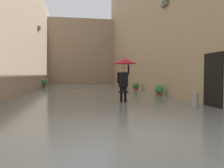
# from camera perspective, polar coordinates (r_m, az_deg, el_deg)

# --- Properties ---
(ground_plane) EXTENTS (60.00, 60.00, 0.00)m
(ground_plane) POSITION_cam_1_polar(r_m,az_deg,el_deg) (16.30, -6.18, -2.46)
(ground_plane) COLOR #605B56
(flood_water) EXTENTS (9.04, 29.71, 0.18)m
(flood_water) POSITION_cam_1_polar(r_m,az_deg,el_deg) (16.30, -6.18, -2.14)
(flood_water) COLOR slate
(flood_water) RESTS_ON ground_plane
(building_facade_left) EXTENTS (2.04, 27.71, 11.30)m
(building_facade_left) POSITION_cam_1_polar(r_m,az_deg,el_deg) (17.83, 10.74, 16.23)
(building_facade_left) COLOR tan
(building_facade_left) RESTS_ON ground_plane
(building_facade_right) EXTENTS (2.04, 27.71, 9.38)m
(building_facade_right) POSITION_cam_1_polar(r_m,az_deg,el_deg) (17.01, -23.87, 13.43)
(building_facade_right) COLOR tan
(building_facade_right) RESTS_ON ground_plane
(building_facade_far) EXTENTS (11.84, 1.80, 8.43)m
(building_facade_far) POSITION_cam_1_polar(r_m,az_deg,el_deg) (29.12, -7.89, 7.97)
(building_facade_far) COLOR gray
(building_facade_far) RESTS_ON ground_plane
(person_wading) EXTENTS (1.10, 1.10, 2.15)m
(person_wading) POSITION_cam_1_polar(r_m,az_deg,el_deg) (9.76, 3.11, 3.36)
(person_wading) COLOR black
(person_wading) RESTS_ON ground_plane
(potted_plant_near_left) EXTENTS (0.51, 0.51, 0.75)m
(potted_plant_near_left) POSITION_cam_1_polar(r_m,az_deg,el_deg) (16.87, 6.10, -0.90)
(potted_plant_near_left) COLOR brown
(potted_plant_near_left) RESTS_ON ground_plane
(potted_plant_far_left) EXTENTS (0.46, 0.46, 0.69)m
(potted_plant_far_left) POSITION_cam_1_polar(r_m,az_deg,el_deg) (21.30, 3.09, -0.23)
(potted_plant_far_left) COLOR brown
(potted_plant_far_left) RESTS_ON ground_plane
(potted_plant_mid_left) EXTENTS (0.50, 0.50, 0.82)m
(potted_plant_mid_left) POSITION_cam_1_polar(r_m,az_deg,el_deg) (12.83, 11.96, -1.86)
(potted_plant_mid_left) COLOR #9E563D
(potted_plant_mid_left) RESTS_ON ground_plane
(potted_plant_mid_right) EXTENTS (0.45, 0.45, 0.97)m
(potted_plant_mid_right) POSITION_cam_1_polar(r_m,az_deg,el_deg) (21.29, -17.05, -0.01)
(potted_plant_mid_right) COLOR #66605B
(potted_plant_mid_right) RESTS_ON ground_plane
(mooring_bollard) EXTENTS (0.24, 0.24, 0.77)m
(mooring_bollard) POSITION_cam_1_polar(r_m,az_deg,el_deg) (8.93, 20.63, -4.15)
(mooring_bollard) COLOR gray
(mooring_bollard) RESTS_ON ground_plane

